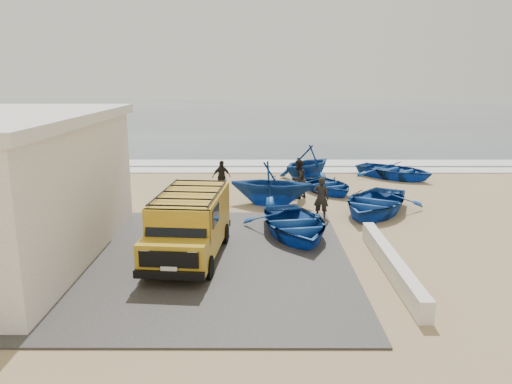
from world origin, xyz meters
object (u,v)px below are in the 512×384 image
object	(u,v)px
boat_mid_left	(271,183)
fisherman_middle	(298,179)
boat_near_left	(294,224)
boat_mid_right	(326,185)
van	(189,223)
fisherman_front	(321,198)
fisherman_back	(221,177)
boat_near_right	(375,202)
boat_far_right	(395,170)
boat_far_left	(307,163)
parapet	(391,263)

from	to	relation	value
boat_mid_left	fisherman_middle	size ratio (longest dim) A/B	2.01
boat_near_left	boat_mid_right	bearing A→B (deg)	61.84
van	fisherman_middle	size ratio (longest dim) A/B	2.76
fisherman_front	fisherman_back	xyz separation A→B (m)	(-4.08, 4.21, -0.04)
boat_near_right	fisherman_middle	world-z (taller)	fisherman_middle
boat_near_left	boat_mid_right	size ratio (longest dim) A/B	1.22
boat_far_right	van	bearing A→B (deg)	-175.81
boat_near_left	boat_far_left	bearing A→B (deg)	70.50
van	fisherman_back	size ratio (longest dim) A/B	3.16
van	boat_far_right	distance (m)	14.94
fisherman_middle	boat_mid_left	bearing A→B (deg)	-7.08
fisherman_middle	van	bearing A→B (deg)	13.63
parapet	fisherman_back	xyz separation A→B (m)	(-5.35, 9.59, 0.48)
fisherman_front	boat_near_left	bearing A→B (deg)	77.51
parapet	boat_mid_right	bearing A→B (deg)	92.83
boat_near_left	fisherman_middle	xyz separation A→B (m)	(0.57, 5.29, 0.43)
boat_mid_left	boat_far_right	distance (m)	8.63
parapet	boat_far_left	world-z (taller)	boat_far_left
van	fisherman_middle	bearing A→B (deg)	67.36
boat_far_right	fisherman_middle	size ratio (longest dim) A/B	2.39
boat_far_left	boat_far_right	xyz separation A→B (m)	(4.68, 0.63, -0.50)
boat_far_left	fisherman_front	bearing A→B (deg)	-50.14
boat_near_left	boat_near_right	xyz separation A→B (m)	(3.39, 2.83, 0.02)
fisherman_middle	fisherman_back	world-z (taller)	fisherman_middle
boat_far_left	boat_mid_left	bearing A→B (deg)	-71.12
boat_far_right	boat_near_left	bearing A→B (deg)	-169.33
boat_near_left	fisherman_back	size ratio (longest dim) A/B	2.80
boat_near_left	boat_near_right	world-z (taller)	boat_near_right
boat_mid_left	fisherman_front	world-z (taller)	boat_mid_left
parapet	boat_mid_left	bearing A→B (deg)	112.63
boat_far_left	parapet	bearing A→B (deg)	-43.63
fisherman_back	boat_far_right	bearing A→B (deg)	-3.23
van	boat_near_left	size ratio (longest dim) A/B	1.13
fisherman_back	boat_mid_right	bearing A→B (deg)	-22.62
fisherman_middle	boat_far_left	bearing A→B (deg)	-150.47
fisherman_front	fisherman_back	bearing A→B (deg)	-29.47
boat_mid_right	van	bearing A→B (deg)	-147.38
fisherman_front	boat_mid_right	bearing A→B (deg)	-84.00
boat_mid_right	boat_far_right	bearing A→B (deg)	12.99
parapet	van	size ratio (longest dim) A/B	1.26
boat_far_right	fisherman_back	distance (m)	9.52
van	boat_mid_right	bearing A→B (deg)	63.22
boat_mid_right	fisherman_middle	size ratio (longest dim) A/B	2.02
boat_near_right	boat_mid_right	size ratio (longest dim) A/B	1.27
parapet	fisherman_middle	world-z (taller)	fisherman_middle
boat_mid_left	boat_mid_right	size ratio (longest dim) A/B	1.00
boat_near_left	fisherman_back	bearing A→B (deg)	103.35
boat_near_right	fisherman_middle	distance (m)	3.77
fisherman_back	parapet	bearing A→B (deg)	-84.53
boat_far_left	fisherman_middle	world-z (taller)	boat_far_left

